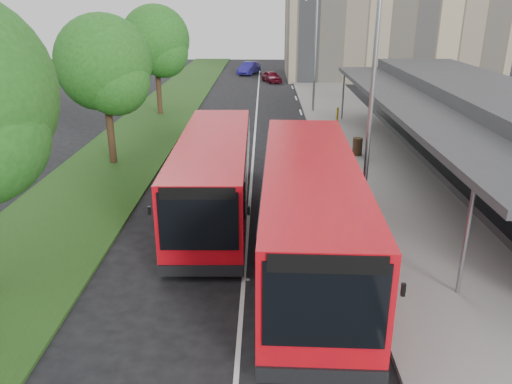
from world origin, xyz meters
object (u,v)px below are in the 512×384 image
at_px(litter_bin, 357,146).
at_px(tree_mid, 104,69).
at_px(tree_far, 156,45).
at_px(lamp_post_far, 314,47).
at_px(car_near, 272,77).
at_px(car_far, 249,68).
at_px(bus_main, 309,212).
at_px(bollard, 337,114).
at_px(lamp_post_near, 370,94).
at_px(bus_second, 214,175).

bearing_deg(litter_bin, tree_mid, -174.14).
bearing_deg(tree_far, lamp_post_far, 4.87).
distance_m(tree_mid, car_near, 29.72).
relative_size(tree_far, car_near, 2.24).
bearing_deg(car_near, car_far, 93.19).
xyz_separation_m(lamp_post_far, bus_main, (-2.16, -23.02, -3.06)).
relative_size(tree_mid, lamp_post_far, 0.91).
relative_size(lamp_post_far, litter_bin, 8.84).
relative_size(litter_bin, bollard, 1.00).
distance_m(tree_mid, lamp_post_near, 13.17).
distance_m(tree_far, car_near, 18.76).
height_order(tree_mid, litter_bin, tree_mid).
height_order(bus_second, car_near, bus_second).
distance_m(car_near, car_far, 6.73).
bearing_deg(car_near, tree_far, -135.93).
bearing_deg(bus_main, car_far, 95.94).
distance_m(lamp_post_far, bollard, 5.58).
xyz_separation_m(litter_bin, car_near, (-4.13, 26.96, -0.02)).
distance_m(lamp_post_far, car_far, 22.54).
distance_m(tree_far, lamp_post_far, 11.17).
relative_size(bus_main, litter_bin, 12.74).
xyz_separation_m(lamp_post_far, car_far, (-5.31, 21.53, -4.03)).
xyz_separation_m(tree_far, lamp_post_far, (11.13, 0.95, -0.20)).
distance_m(lamp_post_far, bus_second, 20.18).
xyz_separation_m(litter_bin, bollard, (0.07, 8.17, 0.00)).
xyz_separation_m(bus_main, litter_bin, (3.49, 11.35, -1.06)).
distance_m(lamp_post_near, car_far, 42.06).
height_order(tree_far, lamp_post_far, lamp_post_far).
bearing_deg(tree_far, bus_second, -72.61).
distance_m(lamp_post_near, bus_second, 6.35).
bearing_deg(bus_main, litter_bin, 74.78).
bearing_deg(car_near, bus_second, -113.12).
relative_size(lamp_post_near, bus_main, 0.69).
distance_m(tree_far, bus_second, 19.40).
bearing_deg(litter_bin, lamp_post_far, 96.52).
bearing_deg(bollard, car_near, 102.62).
relative_size(lamp_post_far, bollard, 8.80).
distance_m(litter_bin, car_far, 33.86).
xyz_separation_m(tree_far, bus_main, (8.97, -22.07, -3.26)).
height_order(lamp_post_near, bus_second, lamp_post_near).
xyz_separation_m(lamp_post_near, litter_bin, (1.33, 8.33, -4.12)).
distance_m(bollard, car_far, 25.91).
xyz_separation_m(tree_mid, car_near, (8.33, 28.24, -4.09)).
relative_size(lamp_post_far, car_near, 2.36).
relative_size(tree_mid, bus_main, 0.63).
distance_m(tree_mid, bus_second, 9.02).
xyz_separation_m(bus_main, bus_second, (-3.26, 3.85, -0.14)).
distance_m(bus_main, bollard, 19.87).
xyz_separation_m(tree_far, lamp_post_near, (11.13, -19.05, -0.20)).
relative_size(bollard, car_near, 0.27).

